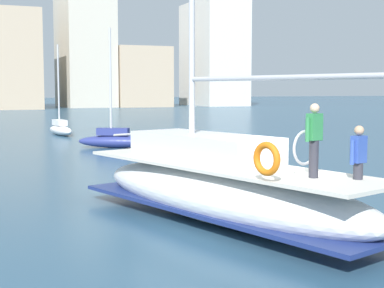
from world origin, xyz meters
TOP-DOWN VIEW (x-y plane):
  - ground_plane at (0.00, 0.00)m, footprint 400.00×400.00m
  - main_sailboat at (-1.10, 1.30)m, footprint 5.09×9.88m
  - moored_sloop_near at (1.09, 19.94)m, footprint 4.45×2.98m
  - moored_sloop_far at (-0.38, 30.14)m, footprint 1.55×4.42m
  - waterfront_buildings at (1.80, 93.49)m, footprint 85.17×21.01m

SIDE VIEW (x-z plane):
  - ground_plane at x=0.00m, z-range 0.00..0.00m
  - moored_sloop_far at x=-0.38m, z-range -2.76..3.74m
  - moored_sloop_near at x=1.09m, z-range -2.86..3.86m
  - main_sailboat at x=-1.10m, z-range -6.00..7.83m
  - waterfront_buildings at x=1.80m, z-range -3.52..23.03m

